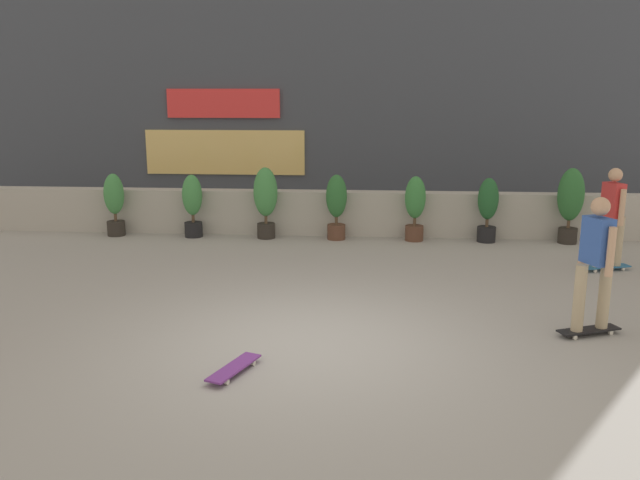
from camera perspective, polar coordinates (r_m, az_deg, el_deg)
ground_plane at (r=7.84m, az=-0.86°, el=-8.87°), size 48.00×48.00×0.00m
planter_wall at (r=13.50m, az=1.48°, el=2.36°), size 18.00×0.40×0.90m
building_backdrop at (r=17.27m, az=2.23°, el=13.97°), size 20.00×2.08×6.50m
potted_plant_0 at (r=13.99m, az=-17.41°, el=3.19°), size 0.40×0.40×1.27m
potted_plant_1 at (r=13.48m, az=-11.01°, el=3.17°), size 0.40×0.40×1.27m
potted_plant_2 at (r=13.14m, az=-4.74°, el=3.67°), size 0.48×0.48×1.43m
potted_plant_3 at (r=13.01m, az=1.44°, el=3.17°), size 0.41×0.41×1.30m
potted_plant_4 at (r=13.02m, az=8.25°, el=2.99°), size 0.41×0.41×1.28m
potted_plant_5 at (r=13.20m, az=14.36°, el=2.77°), size 0.40×0.40×1.26m
potted_plant_6 at (r=13.53m, az=20.91°, el=3.25°), size 0.50×0.50×1.47m
skater_by_wall_left at (r=8.44m, az=22.79°, el=-1.61°), size 0.82×0.53×1.70m
skater_far_left at (r=11.66m, az=23.98°, el=2.04°), size 0.82×0.54×1.70m
skateboard_near_camera at (r=7.07m, az=-7.48°, el=-10.95°), size 0.47×0.82×0.08m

